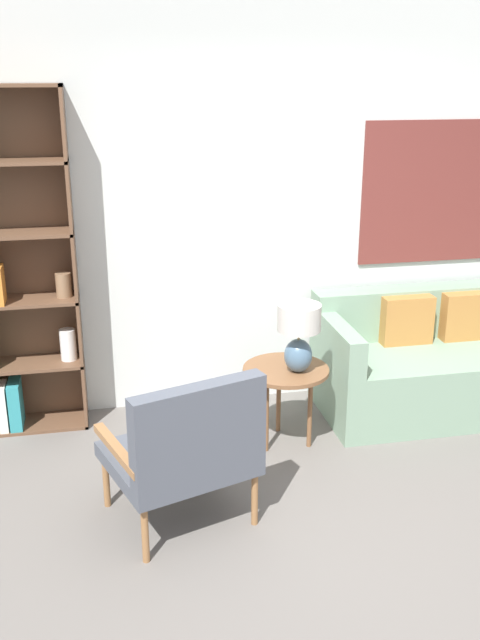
% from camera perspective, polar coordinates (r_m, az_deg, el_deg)
% --- Properties ---
extents(ground_plane, '(14.00, 14.00, 0.00)m').
position_cam_1_polar(ground_plane, '(3.59, 5.82, -19.71)').
color(ground_plane, '#66605B').
extents(wall_back, '(6.40, 0.08, 2.70)m').
position_cam_1_polar(wall_back, '(4.86, -0.42, 8.53)').
color(wall_back, silver).
rests_on(wall_back, ground_plane).
extents(armchair, '(0.86, 0.81, 0.86)m').
position_cam_1_polar(armchair, '(3.65, -4.24, -10.03)').
color(armchair, olive).
rests_on(armchair, ground_plane).
extents(couch, '(1.70, 0.82, 0.81)m').
position_cam_1_polar(couch, '(5.20, 15.71, -3.36)').
color(couch, gray).
rests_on(couch, ground_plane).
extents(side_table, '(0.54, 0.54, 0.52)m').
position_cam_1_polar(side_table, '(4.46, 3.68, -4.49)').
color(side_table, brown).
rests_on(side_table, ground_plane).
extents(table_lamp, '(0.26, 0.26, 0.43)m').
position_cam_1_polar(table_lamp, '(4.30, 4.73, -0.89)').
color(table_lamp, slate).
rests_on(table_lamp, side_table).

